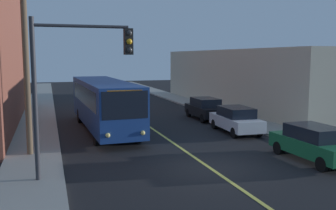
% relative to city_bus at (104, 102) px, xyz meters
% --- Properties ---
extents(ground_plane, '(120.00, 120.00, 0.00)m').
position_rel_city_bus_xyz_m(ground_plane, '(3.10, -9.83, -1.82)').
color(ground_plane, black).
extents(sidewalk_left, '(2.50, 90.00, 0.15)m').
position_rel_city_bus_xyz_m(sidewalk_left, '(-4.15, 0.17, -1.74)').
color(sidewalk_left, gray).
rests_on(sidewalk_left, ground).
extents(sidewalk_right, '(2.50, 90.00, 0.15)m').
position_rel_city_bus_xyz_m(sidewalk_right, '(10.35, 0.17, -1.74)').
color(sidewalk_right, gray).
rests_on(sidewalk_right, ground).
extents(lane_stripe_center, '(0.16, 60.00, 0.01)m').
position_rel_city_bus_xyz_m(lane_stripe_center, '(3.10, 5.17, -1.81)').
color(lane_stripe_center, '#D8CC4C').
rests_on(lane_stripe_center, ground).
extents(building_right_warehouse, '(12.00, 27.06, 5.37)m').
position_rel_city_bus_xyz_m(building_right_warehouse, '(17.60, 8.28, 0.86)').
color(building_right_warehouse, beige).
rests_on(building_right_warehouse, ground).
extents(city_bus, '(2.99, 12.23, 3.20)m').
position_rel_city_bus_xyz_m(city_bus, '(0.00, 0.00, 0.00)').
color(city_bus, navy).
rests_on(city_bus, ground).
extents(parked_car_green, '(1.92, 4.45, 1.62)m').
position_rel_city_bus_xyz_m(parked_car_green, '(8.06, -10.25, -0.98)').
color(parked_car_green, '#196038').
rests_on(parked_car_green, ground).
extents(parked_car_white, '(1.97, 4.47, 1.62)m').
position_rel_city_bus_xyz_m(parked_car_white, '(7.73, -3.34, -0.98)').
color(parked_car_white, silver).
rests_on(parked_car_white, ground).
extents(parked_car_black, '(1.87, 4.42, 1.62)m').
position_rel_city_bus_xyz_m(parked_car_black, '(7.97, 2.05, -0.98)').
color(parked_car_black, black).
rests_on(parked_car_black, ground).
extents(utility_pole_near, '(2.40, 0.28, 11.14)m').
position_rel_city_bus_xyz_m(utility_pole_near, '(-4.30, -5.61, 4.43)').
color(utility_pole_near, brown).
rests_on(utility_pole_near, sidewalk_left).
extents(traffic_signal_left_corner, '(3.75, 0.48, 6.00)m').
position_rel_city_bus_xyz_m(traffic_signal_left_corner, '(-2.31, -9.75, 2.49)').
color(traffic_signal_left_corner, '#2D2D33').
rests_on(traffic_signal_left_corner, sidewalk_left).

